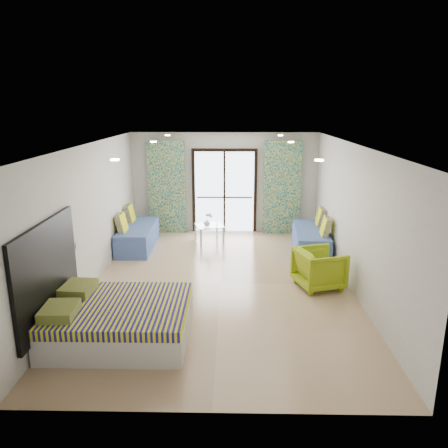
{
  "coord_description": "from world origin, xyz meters",
  "views": [
    {
      "loc": [
        0.22,
        -7.98,
        3.4
      ],
      "look_at": [
        0.06,
        0.23,
        1.15
      ],
      "focal_mm": 35.0,
      "sensor_mm": 36.0,
      "label": 1
    }
  ],
  "objects_px": {
    "coffee_table": "(209,227)",
    "armchair": "(319,267)",
    "bed": "(118,320)",
    "daybed_left": "(137,235)",
    "daybed_right": "(311,239)"
  },
  "relations": [
    {
      "from": "coffee_table",
      "to": "armchair",
      "type": "relative_size",
      "value": 1.01
    },
    {
      "from": "bed",
      "to": "daybed_left",
      "type": "height_order",
      "value": "daybed_left"
    },
    {
      "from": "daybed_left",
      "to": "coffee_table",
      "type": "bearing_deg",
      "value": 14.25
    },
    {
      "from": "bed",
      "to": "armchair",
      "type": "xyz_separation_m",
      "value": [
        3.37,
        1.98,
        0.12
      ]
    },
    {
      "from": "bed",
      "to": "daybed_left",
      "type": "bearing_deg",
      "value": 98.38
    },
    {
      "from": "daybed_left",
      "to": "coffee_table",
      "type": "distance_m",
      "value": 1.81
    },
    {
      "from": "daybed_left",
      "to": "coffee_table",
      "type": "xyz_separation_m",
      "value": [
        1.75,
        0.48,
        0.09
      ]
    },
    {
      "from": "coffee_table",
      "to": "daybed_right",
      "type": "bearing_deg",
      "value": -15.24
    },
    {
      "from": "daybed_left",
      "to": "daybed_right",
      "type": "relative_size",
      "value": 0.99
    },
    {
      "from": "bed",
      "to": "coffee_table",
      "type": "height_order",
      "value": "coffee_table"
    },
    {
      "from": "bed",
      "to": "daybed_right",
      "type": "relative_size",
      "value": 1.02
    },
    {
      "from": "bed",
      "to": "coffee_table",
      "type": "distance_m",
      "value": 4.95
    },
    {
      "from": "coffee_table",
      "to": "armchair",
      "type": "bearing_deg",
      "value": -51.57
    },
    {
      "from": "coffee_table",
      "to": "daybed_left",
      "type": "bearing_deg",
      "value": -164.79
    },
    {
      "from": "bed",
      "to": "daybed_right",
      "type": "height_order",
      "value": "daybed_right"
    }
  ]
}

